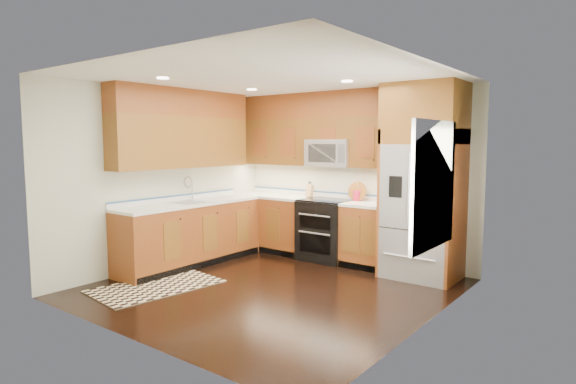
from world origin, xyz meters
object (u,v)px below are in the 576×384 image
Objects in this scene: refrigerator at (423,182)px; rug at (156,286)px; utensil_crock at (357,193)px; range at (326,230)px; knife_block at (310,191)px.

refrigerator is 3.74m from rug.
utensil_crock is (1.39, 2.67, 1.05)m from rug.
range is 0.61× the size of rug.
knife_block reaches higher than rug.
refrigerator is 1.69× the size of rug.
range is at bearing 76.37° from rug.
utensil_crock reaches higher than range.
utensil_crock reaches higher than knife_block.
utensil_crock is at bearing 69.70° from rug.
refrigerator reaches higher than range.
utensil_crock is (-1.11, 0.21, -0.25)m from refrigerator.
knife_block is (-1.99, 0.22, -0.26)m from refrigerator.
knife_block is at bearing 157.79° from range.
knife_block is at bearing 173.76° from refrigerator.
utensil_crock is (0.44, 0.17, 0.59)m from range.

